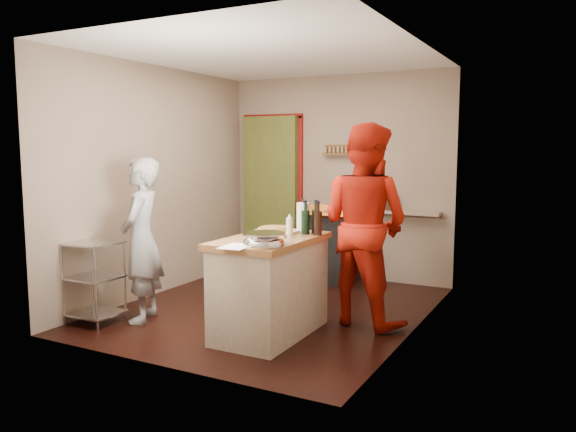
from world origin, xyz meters
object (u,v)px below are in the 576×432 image
(wire_shelving, at_px, (94,278))
(person_red, at_px, (364,225))
(island, at_px, (271,283))
(stove, at_px, (331,246))
(person_stripe, at_px, (141,240))

(wire_shelving, xyz_separation_m, person_red, (2.28, 1.22, 0.52))
(wire_shelving, bearing_deg, island, 16.64)
(wire_shelving, relative_size, person_red, 0.42)
(island, bearing_deg, stove, 98.94)
(wire_shelving, bearing_deg, person_red, 28.11)
(stove, xyz_separation_m, island, (0.33, -2.13, 0.02))
(stove, distance_m, person_red, 1.77)
(island, relative_size, person_stripe, 0.81)
(island, xyz_separation_m, person_stripe, (-1.31, -0.21, 0.32))
(island, bearing_deg, person_red, 49.45)
(island, height_order, person_stripe, person_stripe)
(island, relative_size, person_red, 0.67)
(wire_shelving, height_order, island, island)
(wire_shelving, distance_m, person_red, 2.64)
(stove, bearing_deg, person_stripe, -112.69)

